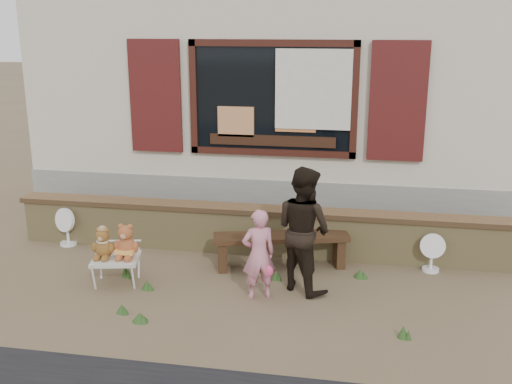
% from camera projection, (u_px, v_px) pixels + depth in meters
% --- Properties ---
extents(ground, '(80.00, 80.00, 0.00)m').
position_uv_depth(ground, '(247.00, 281.00, 7.51)').
color(ground, brown).
rests_on(ground, ground).
extents(shopfront, '(8.04, 5.13, 4.00)m').
position_uv_depth(shopfront, '(293.00, 85.00, 11.21)').
color(shopfront, '#BAAF96').
rests_on(shopfront, ground).
extents(brick_wall, '(7.10, 0.36, 0.67)m').
position_uv_depth(brick_wall, '(261.00, 230.00, 8.36)').
color(brick_wall, tan).
rests_on(brick_wall, ground).
extents(bench, '(1.81, 0.82, 0.45)m').
position_uv_depth(bench, '(281.00, 243.00, 7.86)').
color(bench, '#321F11').
rests_on(bench, ground).
extents(folding_chair, '(0.65, 0.60, 0.34)m').
position_uv_depth(folding_chair, '(116.00, 260.00, 7.37)').
color(folding_chair, beige).
rests_on(folding_chair, ground).
extents(teddy_bear_left, '(0.34, 0.31, 0.40)m').
position_uv_depth(teddy_bear_left, '(103.00, 242.00, 7.31)').
color(teddy_bear_left, brown).
rests_on(teddy_bear_left, folding_chair).
extents(teddy_bear_right, '(0.38, 0.34, 0.44)m').
position_uv_depth(teddy_bear_right, '(126.00, 240.00, 7.31)').
color(teddy_bear_right, brown).
rests_on(teddy_bear_right, folding_chair).
extents(child, '(0.47, 0.40, 1.09)m').
position_uv_depth(child, '(259.00, 254.00, 6.93)').
color(child, pink).
rests_on(child, ground).
extents(adult, '(0.94, 0.91, 1.53)m').
position_uv_depth(adult, '(303.00, 229.00, 7.11)').
color(adult, black).
rests_on(adult, ground).
extents(fan_left, '(0.36, 0.24, 0.56)m').
position_uv_depth(fan_left, '(67.00, 226.00, 8.67)').
color(fan_left, white).
rests_on(fan_left, ground).
extents(fan_right, '(0.32, 0.22, 0.52)m').
position_uv_depth(fan_right, '(432.00, 252.00, 7.75)').
color(fan_right, white).
rests_on(fan_right, ground).
extents(grass_tufts, '(3.52, 1.77, 0.15)m').
position_uv_depth(grass_tufts, '(225.00, 293.00, 7.05)').
color(grass_tufts, '#2B4C1E').
rests_on(grass_tufts, ground).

